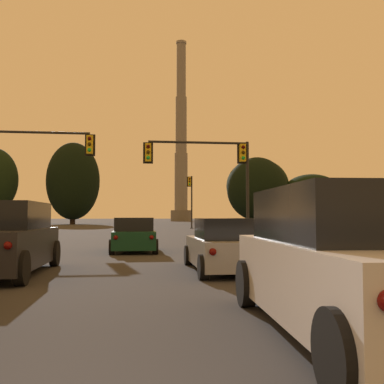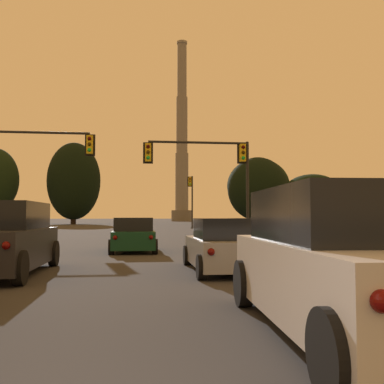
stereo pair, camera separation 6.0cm
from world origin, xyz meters
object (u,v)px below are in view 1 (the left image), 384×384
suv_right_lane_third (349,263)px  hatchback_center_lane_front (134,236)px  hatchback_right_lane_second (226,247)px  traffic_light_overhead_left (23,156)px  suv_left_lane_second (4,239)px  smokestack (181,150)px  traffic_light_far_right (191,194)px  traffic_light_overhead_right (213,164)px

suv_right_lane_third → hatchback_center_lane_front: (-2.82, 13.86, -0.23)m
hatchback_right_lane_second → suv_right_lane_third: size_ratio=0.83×
hatchback_center_lane_front → traffic_light_overhead_left: traffic_light_overhead_left is taller
hatchback_right_lane_second → traffic_light_overhead_left: traffic_light_overhead_left is taller
suv_left_lane_second → smokestack: size_ratio=0.09×
hatchback_right_lane_second → suv_right_lane_third: bearing=-87.5°
traffic_light_far_right → traffic_light_overhead_left: size_ratio=1.03×
traffic_light_overhead_left → traffic_light_overhead_right: traffic_light_overhead_left is taller
traffic_light_far_right → smokestack: smokestack is taller
hatchback_center_lane_front → traffic_light_overhead_left: (-6.21, 6.47, 4.16)m
traffic_light_overhead_right → smokestack: (8.57, 109.67, 17.20)m
smokestack → suv_right_lane_third: bearing=-94.5°
suv_left_lane_second → traffic_light_overhead_left: traffic_light_overhead_left is taller
smokestack → traffic_light_far_right: bearing=-94.6°
hatchback_center_lane_front → suv_left_lane_second: bearing=-114.6°
traffic_light_overhead_left → suv_left_lane_second: bearing=-77.8°
traffic_light_overhead_left → traffic_light_overhead_right: bearing=0.9°
suv_right_lane_third → traffic_light_overhead_right: 20.89m
suv_right_lane_third → suv_left_lane_second: bearing=135.0°
suv_right_lane_third → traffic_light_overhead_left: size_ratio=0.79×
hatchback_center_lane_front → traffic_light_overhead_right: bearing=55.2°
hatchback_right_lane_second → suv_right_lane_third: 6.61m
suv_right_lane_third → hatchback_right_lane_second: bearing=94.8°
suv_left_lane_second → hatchback_center_lane_front: (3.24, 7.25, -0.23)m
hatchback_center_lane_front → traffic_light_overhead_right: 8.92m
smokestack → hatchback_center_lane_front: bearing=-96.4°
traffic_light_overhead_left → smokestack: smokestack is taller
hatchback_right_lane_second → smokestack: bearing=85.3°
suv_right_lane_third → traffic_light_far_right: 49.81m
suv_right_lane_third → traffic_light_far_right: (3.80, 49.56, 3.33)m
suv_left_lane_second → traffic_light_far_right: 44.18m
hatchback_center_lane_front → traffic_light_overhead_left: bearing=133.3°
traffic_light_overhead_left → smokestack: 112.79m
traffic_light_overhead_right → traffic_light_overhead_left: bearing=-179.1°
hatchback_center_lane_front → traffic_light_overhead_right: traffic_light_overhead_right is taller
hatchback_right_lane_second → traffic_light_far_right: 43.30m
traffic_light_overhead_left → suv_right_lane_third: bearing=-66.1°
smokestack → hatchback_right_lane_second: bearing=-94.9°
traffic_light_far_right → traffic_light_overhead_left: bearing=-113.7°
suv_right_lane_third → traffic_light_overhead_right: bearing=87.8°
suv_left_lane_second → hatchback_center_lane_front: bearing=65.9°
smokestack → traffic_light_overhead_right: bearing=-94.5°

